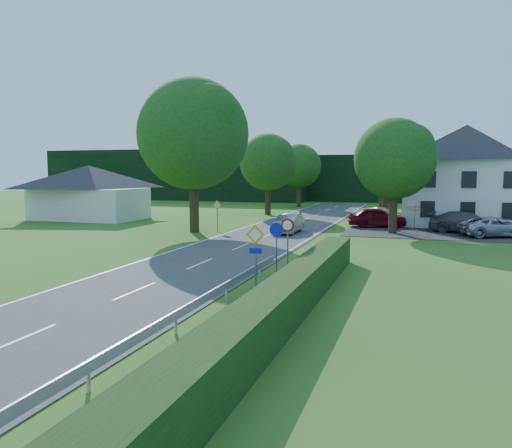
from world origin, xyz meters
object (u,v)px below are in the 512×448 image
(moving_car, at_px, (288,224))
(parasol, at_px, (415,218))
(motorcycle, at_px, (301,216))
(parked_car_red, at_px, (377,217))
(parked_car_grey, at_px, (467,222))
(parked_car_silver_b, at_px, (496,227))
(parked_car_silver_a, at_px, (383,216))
(streetlight, at_px, (390,174))

(moving_car, relative_size, parasol, 1.92)
(moving_car, height_order, motorcycle, moving_car)
(moving_car, bearing_deg, parked_car_red, 47.36)
(parked_car_grey, distance_m, parasol, 3.78)
(parked_car_grey, height_order, parked_car_silver_b, parked_car_grey)
(motorcycle, distance_m, parked_car_silver_a, 7.28)
(motorcycle, relative_size, parked_car_red, 0.45)
(parked_car_grey, bearing_deg, parked_car_silver_a, 62.87)
(parasol, bearing_deg, parked_car_silver_a, 121.09)
(streetlight, relative_size, parked_car_grey, 1.46)
(streetlight, xyz_separation_m, parked_car_silver_b, (7.54, -2.00, -3.72))
(parasol, bearing_deg, parked_car_grey, -4.19)
(moving_car, relative_size, parked_car_silver_a, 1.01)
(motorcycle, relative_size, parasol, 0.96)
(streetlight, distance_m, parked_car_silver_b, 8.64)
(streetlight, relative_size, parasol, 3.61)
(parked_car_red, bearing_deg, parked_car_silver_a, -18.85)
(moving_car, relative_size, parked_car_red, 0.90)
(motorcycle, height_order, parked_car_grey, parked_car_grey)
(parked_car_silver_b, bearing_deg, parasol, 48.11)
(parked_car_red, height_order, parked_car_grey, parked_car_red)
(moving_car, bearing_deg, parked_car_silver_a, 57.26)
(streetlight, height_order, parked_car_silver_a, streetlight)
(moving_car, bearing_deg, parked_car_grey, 20.10)
(streetlight, bearing_deg, motorcycle, 154.89)
(parked_car_silver_a, relative_size, parked_car_silver_b, 0.83)
(streetlight, bearing_deg, moving_car, -146.39)
(parked_car_red, height_order, parked_car_silver_b, parked_car_red)
(parked_car_silver_b, bearing_deg, moving_car, 78.71)
(streetlight, xyz_separation_m, parked_car_grey, (5.75, -0.22, -3.63))
(streetlight, distance_m, parked_car_red, 4.09)
(parked_car_grey, bearing_deg, parasol, 95.38)
(streetlight, relative_size, parked_car_silver_b, 1.58)
(motorcycle, bearing_deg, parked_car_silver_b, -32.23)
(streetlight, relative_size, motorcycle, 3.74)
(moving_car, distance_m, parked_car_silver_a, 11.16)
(motorcycle, bearing_deg, parked_car_grey, -28.03)
(motorcycle, height_order, parasol, parasol)
(parked_car_grey, distance_m, parked_car_silver_b, 2.53)
(parasol, bearing_deg, parked_car_red, 152.47)
(streetlight, height_order, parked_car_red, streetlight)
(moving_car, height_order, parked_car_silver_a, moving_car)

